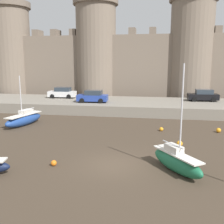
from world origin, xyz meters
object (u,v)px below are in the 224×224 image
sailboat_midflat_right (24,119)px  car_quay_west (62,93)px  mooring_buoy_near_channel (219,130)px  mooring_buoy_near_shore (54,163)px  sailboat_foreground_centre (177,161)px  mooring_buoy_mid_mud (161,129)px  car_quay_east (203,95)px  car_quay_centre_west (93,97)px  mooring_buoy_off_centre (180,144)px

sailboat_midflat_right → car_quay_west: (-0.25, 12.42, 1.40)m
mooring_buoy_near_channel → mooring_buoy_near_shore: size_ratio=1.19×
sailboat_foreground_centre → mooring_buoy_mid_mud: 9.71m
mooring_buoy_near_channel → car_quay_east: (0.43, 12.14, 1.86)m
mooring_buoy_mid_mud → mooring_buoy_near_shore: 12.30m
car_quay_centre_west → car_quay_east: same height
mooring_buoy_near_channel → car_quay_centre_west: car_quay_centre_west is taller
sailboat_foreground_centre → mooring_buoy_off_centre: sailboat_foreground_centre is taller
sailboat_midflat_right → car_quay_east: bearing=31.7°
sailboat_midflat_right → mooring_buoy_mid_mud: 14.47m
mooring_buoy_near_channel → car_quay_west: 23.51m
car_quay_east → mooring_buoy_off_centre: bearing=-104.6°
car_quay_east → mooring_buoy_mid_mud: bearing=-115.0°
sailboat_midflat_right → mooring_buoy_near_channel: (19.87, 0.41, -0.46)m
sailboat_midflat_right → mooring_buoy_near_shore: size_ratio=14.30×
sailboat_foreground_centre → mooring_buoy_near_shore: (-7.82, -0.41, -0.51)m
mooring_buoy_mid_mud → mooring_buoy_near_shore: size_ratio=1.03×
mooring_buoy_mid_mud → car_quay_centre_west: size_ratio=0.09×
mooring_buoy_near_channel → mooring_buoy_off_centre: size_ratio=0.93×
mooring_buoy_near_channel → car_quay_east: 12.29m
sailboat_midflat_right → mooring_buoy_mid_mud: bearing=0.1°
mooring_buoy_mid_mud → mooring_buoy_near_channel: bearing=4.2°
sailboat_midflat_right → mooring_buoy_near_channel: size_ratio=12.00×
mooring_buoy_mid_mud → car_quay_west: car_quay_west is taller
car_quay_west → car_quay_east: 20.55m
mooring_buoy_mid_mud → car_quay_west: bearing=139.8°
mooring_buoy_near_shore → mooring_buoy_mid_mud: bearing=55.1°
sailboat_midflat_right → mooring_buoy_mid_mud: size_ratio=13.84×
mooring_buoy_near_channel → car_quay_centre_west: size_ratio=0.11×
mooring_buoy_near_shore → car_quay_east: (12.89, 22.61, 1.90)m
mooring_buoy_near_shore → mooring_buoy_off_centre: bearing=33.0°
sailboat_midflat_right → sailboat_foreground_centre: size_ratio=0.82×
sailboat_midflat_right → car_quay_centre_west: size_ratio=1.29×
mooring_buoy_off_centre → mooring_buoy_near_shore: mooring_buoy_off_centre is taller
car_quay_west → car_quay_east: (20.55, 0.12, 0.00)m
mooring_buoy_near_channel → car_quay_east: size_ratio=0.11×
sailboat_midflat_right → car_quay_west: 12.50m
car_quay_west → sailboat_midflat_right: bearing=-88.9°
car_quay_west → car_quay_east: bearing=0.3°
mooring_buoy_off_centre → car_quay_west: 23.49m
mooring_buoy_near_shore → sailboat_foreground_centre: bearing=3.0°
mooring_buoy_off_centre → car_quay_centre_west: car_quay_centre_west is taller
sailboat_midflat_right → car_quay_centre_west: bearing=58.7°
mooring_buoy_mid_mud → mooring_buoy_near_channel: (5.42, 0.39, 0.03)m
mooring_buoy_off_centre → sailboat_midflat_right: bearing=163.8°
car_quay_east → mooring_buoy_near_shore: bearing=-119.7°
car_quay_centre_west → car_quay_east: size_ratio=1.00×
sailboat_foreground_centre → car_quay_east: bearing=77.1°
car_quay_east → car_quay_centre_west: bearing=-166.1°
car_quay_west → sailboat_foreground_centre: bearing=-55.0°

